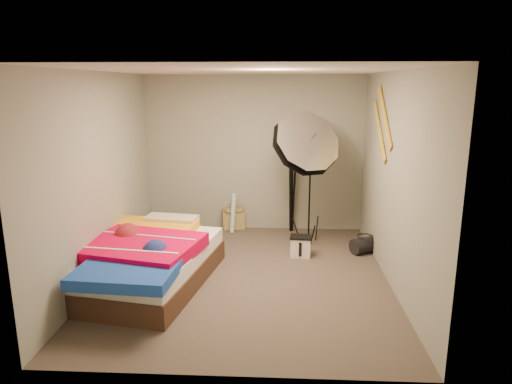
# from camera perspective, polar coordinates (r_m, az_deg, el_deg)

# --- Properties ---
(floor) EXTENTS (4.00, 4.00, 0.00)m
(floor) POSITION_cam_1_polar(r_m,az_deg,el_deg) (5.80, -1.31, -10.54)
(floor) COLOR brown
(floor) RESTS_ON ground
(ceiling) EXTENTS (4.00, 4.00, 0.00)m
(ceiling) POSITION_cam_1_polar(r_m,az_deg,el_deg) (5.31, -1.45, 14.97)
(ceiling) COLOR silver
(ceiling) RESTS_ON wall_back
(wall_back) EXTENTS (3.50, 0.00, 3.50)m
(wall_back) POSITION_cam_1_polar(r_m,az_deg,el_deg) (7.39, -0.23, 4.78)
(wall_back) COLOR gray
(wall_back) RESTS_ON floor
(wall_front) EXTENTS (3.50, 0.00, 3.50)m
(wall_front) POSITION_cam_1_polar(r_m,az_deg,el_deg) (3.49, -3.80, -5.02)
(wall_front) COLOR gray
(wall_front) RESTS_ON floor
(wall_left) EXTENTS (0.00, 4.00, 4.00)m
(wall_left) POSITION_cam_1_polar(r_m,az_deg,el_deg) (5.82, -18.85, 1.73)
(wall_left) COLOR gray
(wall_left) RESTS_ON floor
(wall_right) EXTENTS (0.00, 4.00, 4.00)m
(wall_right) POSITION_cam_1_polar(r_m,az_deg,el_deg) (5.57, 16.88, 1.38)
(wall_right) COLOR gray
(wall_right) RESTS_ON floor
(tote_bag) EXTENTS (0.39, 0.24, 0.37)m
(tote_bag) POSITION_cam_1_polar(r_m,az_deg,el_deg) (7.55, -2.82, -3.38)
(tote_bag) COLOR tan
(tote_bag) RESTS_ON floor
(wrapping_roll) EXTENTS (0.13, 0.20, 0.64)m
(wrapping_roll) POSITION_cam_1_polar(r_m,az_deg,el_deg) (7.39, -2.90, -2.64)
(wrapping_roll) COLOR #69B9D2
(wrapping_roll) RESTS_ON floor
(camera_case) EXTENTS (0.29, 0.22, 0.27)m
(camera_case) POSITION_cam_1_polar(r_m,az_deg,el_deg) (6.43, 5.59, -6.85)
(camera_case) COLOR white
(camera_case) RESTS_ON floor
(duffel_bag) EXTENTS (0.44, 0.39, 0.23)m
(duffel_bag) POSITION_cam_1_polar(r_m,az_deg,el_deg) (6.71, 13.39, -6.48)
(duffel_bag) COLOR black
(duffel_bag) RESTS_ON floor
(wall_stripe_upper) EXTENTS (0.02, 0.91, 0.78)m
(wall_stripe_upper) POSITION_cam_1_polar(r_m,az_deg,el_deg) (6.05, 15.80, 9.07)
(wall_stripe_upper) COLOR gold
(wall_stripe_upper) RESTS_ON wall_right
(wall_stripe_lower) EXTENTS (0.02, 0.91, 0.78)m
(wall_stripe_lower) POSITION_cam_1_polar(r_m,az_deg,el_deg) (6.31, 15.19, 7.44)
(wall_stripe_lower) COLOR gold
(wall_stripe_lower) RESTS_ON wall_right
(bed) EXTENTS (1.73, 2.32, 0.59)m
(bed) POSITION_cam_1_polar(r_m,az_deg,el_deg) (5.68, -13.81, -8.24)
(bed) COLOR #4A3022
(bed) RESTS_ON floor
(photo_umbrella) EXTENTS (1.07, 1.04, 2.10)m
(photo_umbrella) POSITION_cam_1_polar(r_m,az_deg,el_deg) (6.54, 6.04, 5.84)
(photo_umbrella) COLOR black
(photo_umbrella) RESTS_ON floor
(camera_tripod) EXTENTS (0.08, 0.08, 1.33)m
(camera_tripod) POSITION_cam_1_polar(r_m,az_deg,el_deg) (7.34, 4.50, 0.81)
(camera_tripod) COLOR black
(camera_tripod) RESTS_ON floor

